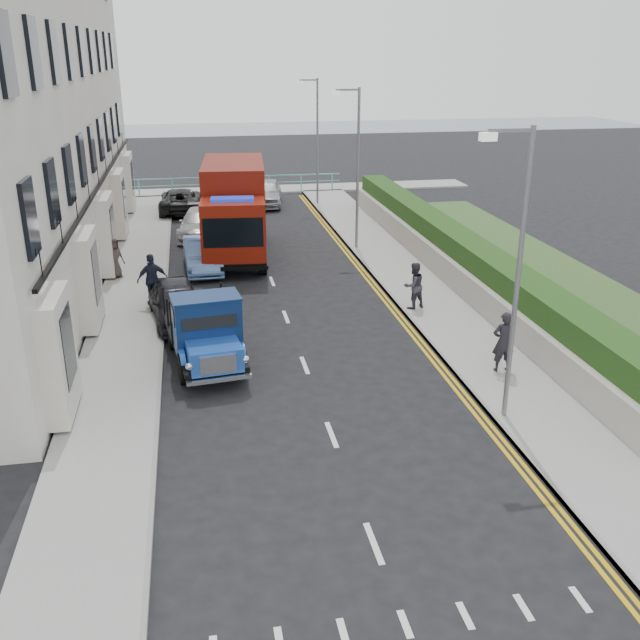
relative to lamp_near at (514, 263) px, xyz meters
The scene contains 22 objects.
ground 6.12m from the lamp_near, 154.42° to the left, with size 120.00×120.00×0.00m, color black.
pavement_west 14.98m from the lamp_near, 130.45° to the left, with size 2.40×38.00×0.12m, color gray.
pavement_east 11.74m from the lamp_near, 84.17° to the left, with size 2.60×38.00×0.12m, color gray.
promenade 31.53m from the lamp_near, 97.67° to the left, with size 30.00×2.50×0.12m, color gray.
sea_plane 62.27m from the lamp_near, 93.85° to the left, with size 120.00×120.00×0.00m, color slate.
terrace_west 20.52m from the lamp_near, 132.29° to the left, with size 6.31×30.20×14.25m.
garden_east 11.82m from the lamp_near, 74.59° to the left, with size 1.45×28.00×1.75m.
seafront_railing 30.68m from the lamp_near, 97.88° to the left, with size 13.00×0.08×1.11m.
lamp_near is the anchor object (origin of this frame).
lamp_mid 16.00m from the lamp_near, 90.00° to the left, with size 1.23×0.18×7.00m.
lamp_far 26.00m from the lamp_near, 90.00° to the left, with size 1.23×0.18×7.00m.
bedford_lorry 8.66m from the lamp_near, 148.00° to the left, with size 2.36×4.78×2.18m.
red_lorry 17.07m from the lamp_near, 108.12° to the left, with size 3.14×7.70×3.94m.
parked_car_front 11.80m from the lamp_near, 133.38° to the left, with size 1.62×4.02×1.37m, color black.
parked_car_mid 15.91m from the lamp_near, 115.83° to the left, with size 1.39×3.99×1.31m, color #4F72AA.
parked_car_rear 21.12m from the lamp_near, 108.96° to the left, with size 1.80×4.42×1.28m, color #AEADB2.
seafront_car_left 26.83m from the lamp_near, 106.76° to the left, with size 2.18×4.73×1.31m, color black.
seafront_car_right 26.86m from the lamp_near, 96.02° to the left, with size 1.74×4.32×1.47m, color #AEADB2.
pedestrian_east_near 4.01m from the lamp_near, 65.50° to the left, with size 0.63×0.41×1.73m, color black.
pedestrian_east_far 8.39m from the lamp_near, 88.37° to the left, with size 0.79×0.61×1.62m, color #35313C.
pedestrian_west_near 13.33m from the lamp_near, 131.30° to the left, with size 1.07×0.44×1.82m, color #1A2030.
pedestrian_west_far 17.00m from the lamp_near, 127.50° to the left, with size 0.78×0.50×1.59m, color #3B302A.
Camera 1 is at (-2.90, -16.40, 8.50)m, focal length 40.00 mm.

